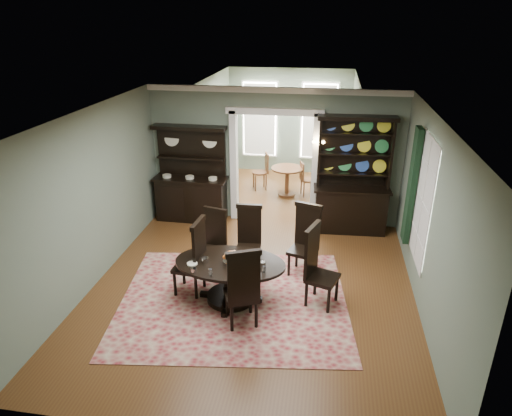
{
  "coord_description": "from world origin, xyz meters",
  "views": [
    {
      "loc": [
        1.15,
        -6.55,
        4.42
      ],
      "look_at": [
        -0.01,
        0.6,
        1.3
      ],
      "focal_mm": 32.0,
      "sensor_mm": 36.0,
      "label": 1
    }
  ],
  "objects": [
    {
      "name": "doorway_trim",
      "position": [
        0.0,
        3.0,
        1.62
      ],
      "size": [
        2.08,
        0.25,
        2.57
      ],
      "color": "silver",
      "rests_on": "floor"
    },
    {
      "name": "parlor",
      "position": [
        0.0,
        5.53,
        1.52
      ],
      "size": [
        3.51,
        3.5,
        3.01
      ],
      "color": "#553216",
      "rests_on": "ground"
    },
    {
      "name": "welsh_dresser",
      "position": [
        1.71,
        2.73,
        0.91
      ],
      "size": [
        1.64,
        0.67,
        2.51
      ],
      "rotation": [
        0.0,
        0.0,
        0.05
      ],
      "color": "black",
      "rests_on": "floor"
    },
    {
      "name": "parlor_chair_right",
      "position": [
        0.63,
        4.6,
        0.48
      ],
      "size": [
        0.42,
        0.41,
        0.9
      ],
      "rotation": [
        0.0,
        0.0,
        -1.23
      ],
      "color": "brown",
      "rests_on": "parlor_floor"
    },
    {
      "name": "room",
      "position": [
        0.0,
        0.04,
        1.58
      ],
      "size": [
        5.51,
        6.01,
        3.01
      ],
      "color": "#553216",
      "rests_on": "ground"
    },
    {
      "name": "sideboard",
      "position": [
        -1.84,
        2.75,
        0.75
      ],
      "size": [
        1.64,
        0.59,
        2.16
      ],
      "rotation": [
        0.0,
        0.0,
        -0.01
      ],
      "color": "black",
      "rests_on": "floor"
    },
    {
      "name": "chair_far_mid",
      "position": [
        -0.17,
        0.79,
        0.65
      ],
      "size": [
        0.49,
        0.47,
        1.24
      ],
      "rotation": [
        0.0,
        0.0,
        3.22
      ],
      "color": "black",
      "rests_on": "rug"
    },
    {
      "name": "dining_table",
      "position": [
        -0.29,
        -0.31,
        0.5
      ],
      "size": [
        1.82,
        1.7,
        0.71
      ],
      "rotation": [
        0.0,
        0.0,
        -0.02
      ],
      "color": "black",
      "rests_on": "rug"
    },
    {
      "name": "chair_end_left",
      "position": [
        -0.92,
        -0.19,
        0.71
      ],
      "size": [
        0.52,
        0.54,
        1.36
      ],
      "rotation": [
        0.0,
        0.0,
        1.48
      ],
      "color": "black",
      "rests_on": "rug"
    },
    {
      "name": "wall_sconce",
      "position": [
        0.95,
        2.85,
        1.89
      ],
      "size": [
        0.27,
        0.21,
        0.21
      ],
      "color": "#B48630",
      "rests_on": "back_wall_right"
    },
    {
      "name": "chair_far_right",
      "position": [
        0.85,
        0.81,
        0.69
      ],
      "size": [
        0.61,
        0.59,
        1.32
      ],
      "rotation": [
        0.0,
        0.0,
        2.83
      ],
      "color": "black",
      "rests_on": "rug"
    },
    {
      "name": "chair_far_left",
      "position": [
        -0.79,
        0.64,
        0.63
      ],
      "size": [
        0.53,
        0.51,
        1.19
      ],
      "rotation": [
        0.0,
        0.0,
        2.9
      ],
      "color": "black",
      "rests_on": "rug"
    },
    {
      "name": "rug",
      "position": [
        -0.24,
        -0.33,
        0.01
      ],
      "size": [
        4.08,
        3.58,
        0.01
      ],
      "primitive_type": "cube",
      "rotation": [
        0.0,
        0.0,
        0.13
      ],
      "color": "maroon",
      "rests_on": "floor"
    },
    {
      "name": "chair_end_right",
      "position": [
        1.09,
        -0.15,
        0.72
      ],
      "size": [
        0.62,
        0.64,
        1.37
      ],
      "rotation": [
        0.0,
        0.0,
        -1.91
      ],
      "color": "black",
      "rests_on": "rug"
    },
    {
      "name": "centerpiece",
      "position": [
        -0.27,
        -0.33,
        0.77
      ],
      "size": [
        1.31,
        0.84,
        0.21
      ],
      "color": "silver",
      "rests_on": "dining_table"
    },
    {
      "name": "parlor_chair_left",
      "position": [
        -0.54,
        4.91,
        0.53
      ],
      "size": [
        0.46,
        0.45,
        0.98
      ],
      "rotation": [
        0.0,
        0.0,
        1.91
      ],
      "color": "brown",
      "rests_on": "parlor_floor"
    },
    {
      "name": "parlor_table",
      "position": [
        0.16,
        4.53,
        0.49
      ],
      "size": [
        0.82,
        0.82,
        0.76
      ],
      "color": "brown",
      "rests_on": "parlor_floor"
    },
    {
      "name": "chair_near",
      "position": [
        0.04,
        -0.98,
        0.71
      ],
      "size": [
        0.65,
        0.63,
        1.36
      ],
      "rotation": [
        0.0,
        0.0,
        0.4
      ],
      "color": "black",
      "rests_on": "rug"
    },
    {
      "name": "right_window",
      "position": [
        2.69,
        0.93,
        1.6
      ],
      "size": [
        0.15,
        1.47,
        2.12
      ],
      "color": "white",
      "rests_on": "wall_right"
    }
  ]
}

